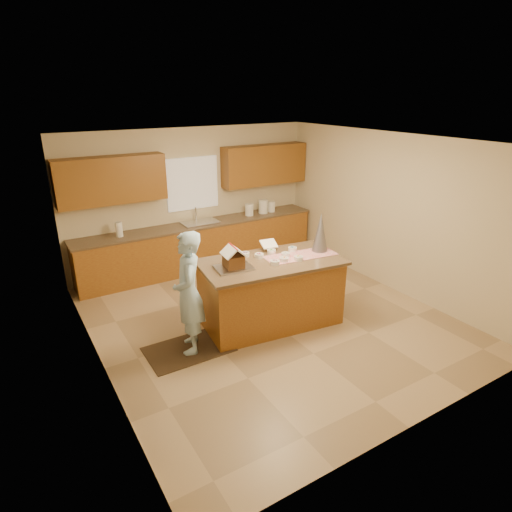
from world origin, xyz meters
The scene contains 28 objects.
floor centered at (0.00, 0.00, 0.00)m, with size 5.50×5.50×0.00m, color tan.
ceiling centered at (0.00, 0.00, 2.70)m, with size 5.50×5.50×0.00m, color silver.
wall_back centered at (0.00, 2.75, 1.35)m, with size 5.50×5.50×0.00m, color beige.
wall_front centered at (0.00, -2.75, 1.35)m, with size 5.50×5.50×0.00m, color beige.
wall_left centered at (-2.50, 0.00, 1.35)m, with size 5.50×5.50×0.00m, color beige.
wall_right centered at (2.50, 0.00, 1.35)m, with size 5.50×5.50×0.00m, color beige.
stone_accent centered at (-2.48, -0.80, 1.25)m, with size 2.50×2.50×0.00m, color gray.
window_curtain centered at (0.00, 2.72, 1.65)m, with size 1.05×0.03×1.00m, color white.
back_counter_base centered at (0.00, 2.45, 0.44)m, with size 4.80×0.60×0.88m, color #96651F.
back_counter_top centered at (0.00, 2.45, 0.90)m, with size 4.85×0.63×0.04m, color brown.
upper_cabinet_left centered at (-1.55, 2.57, 1.90)m, with size 1.85×0.35×0.80m, color #8D591E.
upper_cabinet_right centered at (1.55, 2.57, 1.90)m, with size 1.85×0.35×0.80m, color #8D591E.
sink centered at (0.00, 2.45, 0.89)m, with size 0.70×0.45×0.12m, color silver.
faucet centered at (0.00, 2.63, 1.06)m, with size 0.03×0.03×0.28m, color silver.
island_base centered at (-0.03, -0.11, 0.49)m, with size 1.99×0.99×0.97m, color #96651F.
island_top centered at (-0.03, -0.11, 0.99)m, with size 2.07×1.08×0.04m, color brown.
table_runner centered at (0.46, -0.17, 1.02)m, with size 1.10×0.40×0.01m, color #A50B1C.
baking_tray centered at (-0.64, -0.09, 1.03)m, with size 0.51×0.38×0.03m, color silver.
cookbook centered at (0.18, 0.29, 1.11)m, with size 0.24×0.02×0.20m, color white.
tinsel_tree centered at (0.83, -0.16, 1.32)m, with size 0.24×0.24×0.61m, color #9E9FA9.
rug centered at (-1.41, -0.16, 0.01)m, with size 1.14×0.74×0.01m, color black.
boy centered at (-1.36, -0.16, 0.85)m, with size 0.61×0.40×1.68m, color #AED7F6.
canister_a centered at (1.11, 2.45, 1.04)m, with size 0.17×0.17×0.24m, color white.
canister_b centered at (1.45, 2.45, 1.06)m, with size 0.20×0.20×0.28m, color white.
canister_c centered at (1.66, 2.45, 1.03)m, with size 0.15×0.15×0.22m, color white.
paper_towel centered at (-1.55, 2.45, 1.05)m, with size 0.12×0.12×0.26m, color white.
gingerbread_house centered at (-0.64, -0.09, 1.16)m, with size 0.34×0.34×0.31m.
candy_bowls centered at (0.10, -0.04, 1.05)m, with size 0.87×0.68×0.06m.
Camera 1 is at (-3.27, -4.99, 3.35)m, focal length 30.35 mm.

